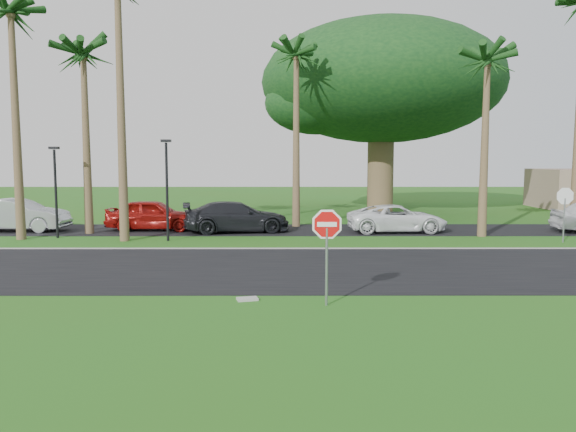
# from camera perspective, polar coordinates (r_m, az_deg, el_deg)

# --- Properties ---
(ground) EXTENTS (120.00, 120.00, 0.00)m
(ground) POSITION_cam_1_polar(r_m,az_deg,el_deg) (17.54, 1.58, -6.54)
(ground) COLOR #2D5A16
(ground) RESTS_ON ground
(road) EXTENTS (120.00, 8.00, 0.02)m
(road) POSITION_cam_1_polar(r_m,az_deg,el_deg) (19.49, 1.41, -5.26)
(road) COLOR black
(road) RESTS_ON ground
(parking_strip) EXTENTS (120.00, 5.00, 0.02)m
(parking_strip) POSITION_cam_1_polar(r_m,az_deg,el_deg) (29.86, 0.88, -1.41)
(parking_strip) COLOR black
(parking_strip) RESTS_ON ground
(curb) EXTENTS (120.00, 0.12, 0.06)m
(curb) POSITION_cam_1_polar(r_m,az_deg,el_deg) (23.48, 1.15, -3.32)
(curb) COLOR gray
(curb) RESTS_ON ground
(stop_sign_near) EXTENTS (1.05, 0.07, 2.62)m
(stop_sign_near) POSITION_cam_1_polar(r_m,az_deg,el_deg) (14.30, 3.96, -2.14)
(stop_sign_near) COLOR gray
(stop_sign_near) RESTS_ON ground
(stop_sign_far) EXTENTS (1.05, 0.07, 2.62)m
(stop_sign_far) POSITION_cam_1_polar(r_m,az_deg,el_deg) (28.14, 26.30, 1.17)
(stop_sign_far) COLOR gray
(stop_sign_far) RESTS_ON ground
(palm_left_far) EXTENTS (5.00, 5.00, 11.50)m
(palm_left_far) POSITION_cam_1_polar(r_m,az_deg,el_deg) (29.65, -26.34, 17.64)
(palm_left_far) COLOR brown
(palm_left_far) RESTS_ON ground
(palm_left_mid) EXTENTS (5.00, 5.00, 10.00)m
(palm_left_mid) POSITION_cam_1_polar(r_m,az_deg,el_deg) (30.25, -20.08, 14.82)
(palm_left_mid) COLOR brown
(palm_left_mid) RESTS_ON ground
(palm_center) EXTENTS (5.00, 5.00, 10.50)m
(palm_center) POSITION_cam_1_polar(r_m,az_deg,el_deg) (31.60, 0.85, 15.65)
(palm_center) COLOR brown
(palm_center) RESTS_ON ground
(palm_right_near) EXTENTS (5.00, 5.00, 9.50)m
(palm_right_near) POSITION_cam_1_polar(r_m,az_deg,el_deg) (29.09, 19.61, 14.25)
(palm_right_near) COLOR brown
(palm_right_near) RESTS_ON ground
(canopy_tree) EXTENTS (16.50, 16.50, 13.12)m
(canopy_tree) POSITION_cam_1_polar(r_m,az_deg,el_deg) (40.00, 9.51, 13.17)
(canopy_tree) COLOR brown
(canopy_tree) RESTS_ON ground
(streetlight_left) EXTENTS (0.45, 0.25, 4.34)m
(streetlight_left) POSITION_cam_1_polar(r_m,az_deg,el_deg) (28.83, -22.54, 2.86)
(streetlight_left) COLOR black
(streetlight_left) RESTS_ON ground
(streetlight_right) EXTENTS (0.45, 0.25, 4.64)m
(streetlight_right) POSITION_cam_1_polar(r_m,az_deg,el_deg) (26.23, -12.20, 3.26)
(streetlight_right) COLOR black
(streetlight_right) RESTS_ON ground
(car_silver) EXTENTS (5.12, 1.79, 1.69)m
(car_silver) POSITION_cam_1_polar(r_m,az_deg,el_deg) (32.32, -25.79, 0.05)
(car_silver) COLOR #B0B4B8
(car_silver) RESTS_ON ground
(car_red) EXTENTS (4.83, 1.96, 1.64)m
(car_red) POSITION_cam_1_polar(r_m,az_deg,el_deg) (30.36, -13.55, 0.09)
(car_red) COLOR maroon
(car_red) RESTS_ON ground
(car_dark) EXTENTS (5.71, 3.14, 1.57)m
(car_dark) POSITION_cam_1_polar(r_m,az_deg,el_deg) (28.91, -5.26, -0.12)
(car_dark) COLOR black
(car_dark) RESTS_ON ground
(car_minivan) EXTENTS (5.17, 2.62, 1.40)m
(car_minivan) POSITION_cam_1_polar(r_m,az_deg,el_deg) (29.34, 11.01, -0.28)
(car_minivan) COLOR white
(car_minivan) RESTS_ON ground
(utility_slab) EXTENTS (0.62, 0.48, 0.06)m
(utility_slab) POSITION_cam_1_polar(r_m,az_deg,el_deg) (15.16, -4.15, -8.41)
(utility_slab) COLOR #9C9B94
(utility_slab) RESTS_ON ground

